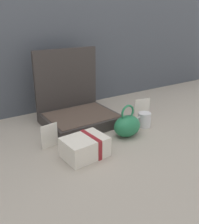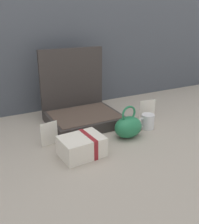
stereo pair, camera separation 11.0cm
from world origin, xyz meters
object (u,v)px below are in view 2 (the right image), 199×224
Objects in this scene: teal_pouch_handbag at (128,127)px; cream_toiletry_bag at (82,146)px; open_suitcase at (80,107)px; poster_card_right at (147,110)px; coffee_mug at (147,121)px; info_card_left at (49,134)px.

cream_toiletry_bag is (-0.29, -0.06, -0.01)m from teal_pouch_handbag.
poster_card_right is (0.37, -0.17, -0.03)m from open_suitcase.
info_card_left is (-0.56, 0.07, 0.02)m from coffee_mug.
teal_pouch_handbag reaches higher than coffee_mug.
cream_toiletry_bag is at bearing -112.24° from open_suitcase.
coffee_mug is at bearing -115.56° from poster_card_right.
coffee_mug is at bearing 15.03° from teal_pouch_handbag.
open_suitcase is at bearing 166.15° from poster_card_right.
info_card_left is (-0.10, 0.17, 0.01)m from cream_toiletry_bag.
open_suitcase is 0.41m from cream_toiletry_bag.
open_suitcase reaches higher than teal_pouch_handbag.
teal_pouch_handbag is 1.40× the size of poster_card_right.
info_card_left is at bearing -165.89° from poster_card_right.
info_card_left is at bearing -141.20° from open_suitcase.
open_suitcase reaches higher than poster_card_right.
poster_card_right reaches higher than info_card_left.
coffee_mug is at bearing 12.74° from cream_toiletry_bag.
cream_toiletry_bag is 1.89× the size of coffee_mug.
coffee_mug is 0.56m from info_card_left.
open_suitcase is 3.55× the size of info_card_left.
poster_card_right is at bearing 31.86° from teal_pouch_handbag.
open_suitcase is 0.41m from coffee_mug.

